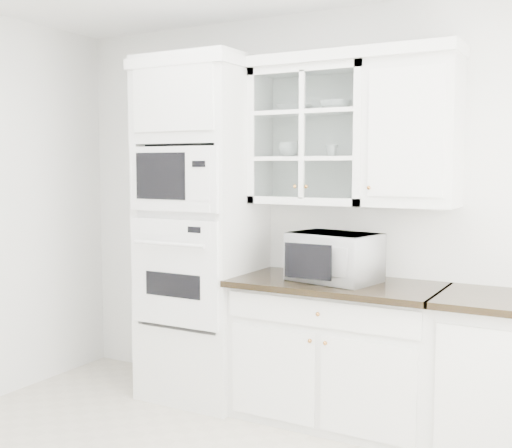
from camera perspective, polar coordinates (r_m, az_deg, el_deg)
The scene contains 12 objects.
room_shell at distance 3.30m, azimuth -3.77°, elevation 7.38°, with size 4.00×3.50×2.70m.
oven_column at distance 4.56m, azimuth -4.89°, elevation -0.53°, with size 0.76×0.68×2.40m.
base_cabinet_run at distance 4.25m, azimuth 7.26°, elevation -11.13°, with size 1.32×0.67×0.92m.
extra_base_cabinet at distance 4.00m, azimuth 20.99°, elevation -12.47°, with size 0.72×0.67×0.92m.
upper_cabinet_glass at distance 4.30m, azimuth 5.04°, elevation 7.81°, with size 0.80×0.33×0.90m.
upper_cabinet_solid at distance 4.07m, azimuth 13.82°, elevation 7.82°, with size 0.55×0.33×0.90m, color white.
crown_molding at distance 4.37m, azimuth 3.66°, elevation 14.16°, with size 2.14×0.38×0.07m, color white.
countertop_microwave at distance 4.12m, azimuth 7.09°, elevation -2.91°, with size 0.53×0.44×0.31m, color white.
bowl_a at distance 4.39m, azimuth 3.44°, elevation 10.21°, with size 0.22×0.22×0.05m, color white.
bowl_b at distance 4.25m, azimuth 7.07°, elevation 10.41°, with size 0.20×0.20×0.06m, color white.
cup_a at distance 4.39m, azimuth 2.93°, elevation 6.62°, with size 0.13×0.13×0.10m, color white.
cup_b at distance 4.23m, azimuth 6.77°, elevation 6.48°, with size 0.09×0.09×0.08m, color white.
Camera 1 is at (1.79, -2.34, 1.65)m, focal length 45.00 mm.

